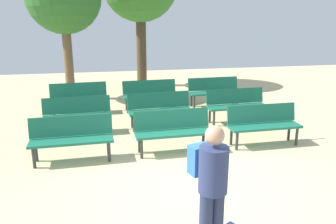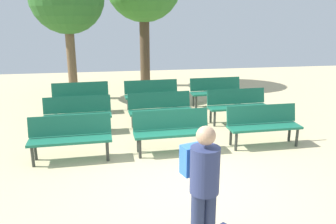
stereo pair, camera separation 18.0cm
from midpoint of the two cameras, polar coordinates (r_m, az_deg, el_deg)
ground_plane at (r=6.01m, az=5.05°, el=-12.16°), size 24.00×24.00×0.00m
bench_r0_c0 at (r=7.09m, az=-15.03°, el=-3.70°), size 1.62×0.54×0.87m
bench_r0_c1 at (r=7.23m, az=1.34°, el=-2.74°), size 1.62×0.54×0.87m
bench_r0_c2 at (r=7.89m, az=16.00°, el=-1.73°), size 1.61×0.52×0.87m
bench_r1_c0 at (r=8.62m, az=-14.05°, el=-0.08°), size 1.62×0.56×0.87m
bench_r1_c1 at (r=8.78m, az=-0.70°, el=0.72°), size 1.63×0.58×0.87m
bench_r1_c2 at (r=9.36m, az=11.87°, el=1.34°), size 1.62×0.55×0.87m
bench_r2_c0 at (r=10.31m, az=-13.68°, el=2.60°), size 1.63×0.57×0.87m
bench_r2_c1 at (r=10.37m, az=-2.21°, el=3.13°), size 1.62×0.55×0.87m
bench_r2_c2 at (r=10.86m, az=8.38°, el=3.57°), size 1.62×0.54×0.87m
visitor_with_backpack at (r=4.12m, az=7.00°, el=-11.63°), size 0.45×0.59×1.65m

